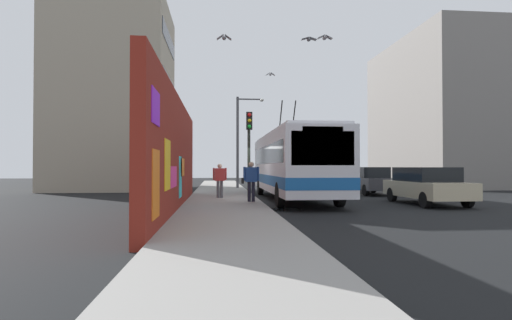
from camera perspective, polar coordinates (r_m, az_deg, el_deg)
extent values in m
plane|color=black|center=(18.95, 0.20, -5.81)|extent=(80.00, 80.00, 0.00)
cube|color=gray|center=(18.85, -4.67, -5.60)|extent=(48.00, 3.20, 0.15)
cube|color=maroon|center=(15.11, -11.11, 0.72)|extent=(14.49, 0.30, 4.08)
cube|color=#33D8E5|center=(14.98, -10.55, -2.35)|extent=(0.95, 0.02, 1.49)
cube|color=#F2338C|center=(12.73, -11.46, -2.32)|extent=(1.64, 0.02, 0.65)
cube|color=orange|center=(15.82, -10.28, -0.99)|extent=(1.67, 0.02, 0.68)
cube|color=orange|center=(9.12, -13.86, -3.27)|extent=(1.01, 0.02, 1.50)
cube|color=yellow|center=(11.17, -12.29, -0.66)|extent=(1.22, 0.02, 1.36)
cube|color=#8C19D8|center=(9.15, -13.87, 7.19)|extent=(1.12, 0.02, 0.76)
cube|color=#9E937F|center=(31.20, -19.19, 8.32)|extent=(8.28, 7.59, 13.21)
cube|color=black|center=(30.25, -12.16, 4.37)|extent=(7.03, 0.04, 1.10)
cube|color=black|center=(30.71, -12.14, 10.33)|extent=(7.03, 0.04, 1.10)
cube|color=black|center=(31.49, -12.12, 16.05)|extent=(7.03, 0.04, 1.10)
cube|color=gray|center=(37.91, 24.56, 5.90)|extent=(13.58, 7.72, 12.15)
cube|color=black|center=(39.83, 29.43, 3.19)|extent=(11.55, 0.04, 1.10)
cube|color=black|center=(40.19, 29.39, 7.75)|extent=(11.55, 0.04, 1.10)
cube|color=silver|center=(19.84, 5.18, -0.43)|extent=(11.36, 2.64, 2.67)
cube|color=silver|center=(19.90, 5.17, 3.59)|extent=(10.91, 2.43, 0.12)
cube|color=#1959A5|center=(19.85, 5.18, -2.69)|extent=(11.38, 2.66, 0.44)
cube|color=black|center=(14.33, 9.36, 1.65)|extent=(0.04, 2.24, 1.20)
cube|color=black|center=(19.85, 5.18, 0.73)|extent=(10.45, 2.67, 0.85)
cube|color=orange|center=(14.38, 9.34, 4.11)|extent=(0.06, 1.45, 0.28)
cylinder|color=black|center=(21.71, 5.25, 5.44)|extent=(1.43, 0.06, 2.00)
cylinder|color=black|center=(21.59, 3.41, 5.47)|extent=(1.43, 0.06, 2.00)
cylinder|color=black|center=(16.63, 11.59, -4.74)|extent=(1.00, 0.28, 1.00)
cylinder|color=black|center=(16.09, 3.37, -4.88)|extent=(1.00, 0.28, 1.00)
cylinder|color=black|center=(23.66, 6.41, -3.62)|extent=(1.00, 0.28, 1.00)
cylinder|color=black|center=(23.29, 0.62, -3.67)|extent=(1.00, 0.28, 1.00)
cube|color=#C6B793|center=(18.75, 22.80, -3.79)|extent=(4.54, 1.93, 0.66)
cube|color=black|center=(18.81, 22.66, -1.86)|extent=(2.73, 1.73, 0.60)
cylinder|color=black|center=(17.92, 27.53, -4.95)|extent=(0.64, 0.22, 0.64)
cylinder|color=black|center=(17.05, 22.64, -5.19)|extent=(0.64, 0.22, 0.64)
cylinder|color=black|center=(20.50, 22.95, -4.47)|extent=(0.64, 0.22, 0.64)
cylinder|color=black|center=(19.74, 18.52, -4.63)|extent=(0.64, 0.22, 0.64)
cube|color=#38383D|center=(24.64, 15.65, -3.13)|extent=(4.20, 1.71, 0.66)
cube|color=black|center=(24.71, 15.57, -1.67)|extent=(2.52, 1.54, 0.60)
cylinder|color=black|center=(23.67, 18.57, -4.01)|extent=(0.64, 0.22, 0.64)
cylinder|color=black|center=(23.10, 15.14, -4.10)|extent=(0.64, 0.22, 0.64)
cylinder|color=black|center=(26.22, 16.10, -3.72)|extent=(0.64, 0.22, 0.64)
cylinder|color=black|center=(25.71, 12.96, -3.79)|extent=(0.64, 0.22, 0.64)
cube|color=black|center=(29.92, 11.79, -2.76)|extent=(4.54, 1.92, 0.66)
cube|color=black|center=(29.99, 11.73, -1.55)|extent=(2.72, 1.73, 0.60)
cylinder|color=black|center=(28.79, 14.32, -3.48)|extent=(0.64, 0.22, 0.64)
cylinder|color=black|center=(28.25, 11.02, -3.54)|extent=(0.64, 0.22, 0.64)
cylinder|color=black|center=(31.62, 12.48, -3.26)|extent=(0.64, 0.22, 0.64)
cylinder|color=black|center=(31.13, 9.45, -3.30)|extent=(0.64, 0.22, 0.64)
cube|color=#B21E19|center=(35.55, 8.99, -2.48)|extent=(4.10, 1.85, 0.66)
cube|color=black|center=(35.61, 8.96, -1.46)|extent=(2.46, 1.67, 0.60)
cylinder|color=black|center=(34.47, 10.89, -3.07)|extent=(0.64, 0.22, 0.64)
cylinder|color=black|center=(34.04, 8.21, -3.11)|extent=(0.64, 0.22, 0.64)
cylinder|color=black|center=(37.07, 9.71, -2.93)|extent=(0.64, 0.22, 0.64)
cylinder|color=black|center=(36.68, 7.21, -2.95)|extent=(0.64, 0.22, 0.64)
cylinder|color=#595960|center=(19.22, -4.87, -4.11)|extent=(0.14, 0.14, 0.79)
cylinder|color=#595960|center=(19.22, -5.35, -4.11)|extent=(0.14, 0.14, 0.79)
cube|color=#BF3333|center=(19.19, -5.10, -2.05)|extent=(0.22, 0.46, 0.59)
cylinder|color=#BF3333|center=(19.20, -4.27, -1.96)|extent=(0.09, 0.09, 0.56)
cylinder|color=#BF3333|center=(19.19, -5.94, -1.96)|extent=(0.09, 0.09, 0.56)
sphere|color=beige|center=(19.19, -5.10, -0.85)|extent=(0.21, 0.21, 0.21)
cylinder|color=#1E1E2D|center=(17.01, -0.39, -4.47)|extent=(0.14, 0.14, 0.82)
cylinder|color=#1E1E2D|center=(16.99, -0.95, -4.47)|extent=(0.14, 0.14, 0.82)
cube|color=#264C99|center=(16.97, -0.67, -2.05)|extent=(0.22, 0.48, 0.61)
cylinder|color=#264C99|center=(17.00, 0.30, -1.95)|extent=(0.09, 0.09, 0.58)
cylinder|color=#264C99|center=(16.95, -1.65, -1.95)|extent=(0.09, 0.09, 0.58)
sphere|color=tan|center=(16.97, -0.67, -0.64)|extent=(0.22, 0.22, 0.22)
cube|color=black|center=(16.95, -1.88, -2.92)|extent=(0.14, 0.10, 0.24)
cylinder|color=#2D382D|center=(19.47, -1.00, 0.78)|extent=(0.14, 0.14, 4.08)
cube|color=black|center=(19.36, -0.95, 5.51)|extent=(0.20, 0.28, 0.84)
sphere|color=red|center=(19.29, -0.92, 6.37)|extent=(0.18, 0.18, 0.18)
sphere|color=yellow|center=(19.25, -0.92, 5.54)|extent=(0.18, 0.18, 0.18)
sphere|color=green|center=(19.22, -0.92, 4.71)|extent=(0.18, 0.18, 0.18)
cylinder|color=#4C4C51|center=(28.34, -2.59, 2.51)|extent=(0.18, 0.18, 6.33)
cylinder|color=#4C4C51|center=(28.73, -0.88, 8.51)|extent=(0.10, 1.70, 0.10)
ellipsoid|color=silver|center=(28.80, 0.83, 8.39)|extent=(0.44, 0.28, 0.20)
ellipsoid|color=gray|center=(23.92, 2.03, 11.88)|extent=(0.32, 0.14, 0.12)
cube|color=gray|center=(23.94, 2.37, 11.94)|extent=(0.20, 0.24, 0.17)
cube|color=gray|center=(23.90, 1.69, 11.96)|extent=(0.20, 0.24, 0.17)
ellipsoid|color=gray|center=(15.36, 9.61, 16.51)|extent=(0.32, 0.14, 0.12)
cube|color=gray|center=(15.41, 10.13, 16.57)|extent=(0.20, 0.26, 0.14)
cube|color=gray|center=(15.34, 9.08, 16.65)|extent=(0.20, 0.26, 0.14)
ellipsoid|color=slate|center=(15.67, 7.42, 16.41)|extent=(0.32, 0.14, 0.12)
cube|color=slate|center=(15.71, 7.94, 16.48)|extent=(0.20, 0.27, 0.10)
cube|color=slate|center=(15.65, 6.90, 16.54)|extent=(0.20, 0.27, 0.10)
ellipsoid|color=gray|center=(15.09, -4.49, 16.67)|extent=(0.32, 0.14, 0.12)
cube|color=gray|center=(15.10, -3.94, 16.77)|extent=(0.20, 0.24, 0.18)
cube|color=gray|center=(15.10, -5.04, 16.78)|extent=(0.20, 0.24, 0.18)
cylinder|color=black|center=(15.29, 3.87, -6.96)|extent=(1.34, 1.34, 0.00)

